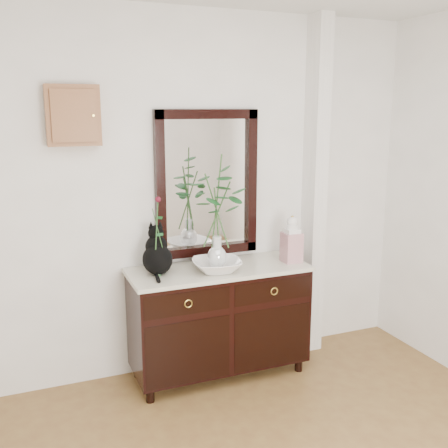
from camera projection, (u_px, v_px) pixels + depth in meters
name	position (u px, v px, depth m)	size (l,w,h in m)	color
wall_back	(194.00, 196.00, 3.93)	(3.60, 0.04, 2.70)	white
pilaster	(315.00, 190.00, 4.23)	(0.12, 0.20, 2.70)	white
sideboard	(219.00, 316.00, 3.93)	(1.33, 0.52, 0.82)	black
wall_mirror	(207.00, 184.00, 3.94)	(0.80, 0.06, 1.10)	black
key_cabinet	(73.00, 115.00, 3.45)	(0.35, 0.10, 0.40)	brown
cat	(157.00, 250.00, 3.68)	(0.24, 0.30, 0.34)	black
lotus_bowl	(217.00, 266.00, 3.76)	(0.35, 0.35, 0.09)	white
vase_branches	(217.00, 212.00, 3.67)	(0.40, 0.40, 0.84)	silver
bud_vase_rose	(157.00, 236.00, 3.60)	(0.07, 0.07, 0.57)	#376E3F
ginger_jar	(292.00, 239.00, 3.96)	(0.13, 0.13, 0.36)	white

